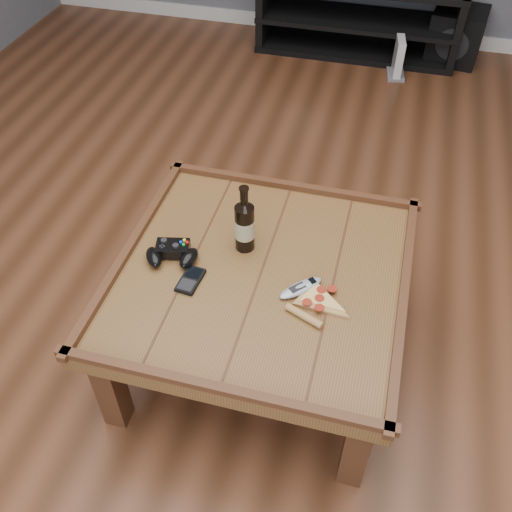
% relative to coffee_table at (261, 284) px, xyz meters
% --- Properties ---
extents(ground, '(6.00, 6.00, 0.00)m').
position_rel_coffee_table_xyz_m(ground, '(0.00, 0.00, -0.39)').
color(ground, '#432413').
rests_on(ground, ground).
extents(baseboard, '(5.00, 0.02, 0.10)m').
position_rel_coffee_table_xyz_m(baseboard, '(0.00, 2.99, -0.34)').
color(baseboard, silver).
rests_on(baseboard, ground).
extents(coffee_table, '(1.03, 1.03, 0.48)m').
position_rel_coffee_table_xyz_m(coffee_table, '(0.00, 0.00, 0.00)').
color(coffee_table, brown).
rests_on(coffee_table, ground).
extents(media_console, '(1.40, 0.45, 0.50)m').
position_rel_coffee_table_xyz_m(media_console, '(0.00, 2.75, -0.15)').
color(media_console, black).
rests_on(media_console, ground).
extents(beer_bottle, '(0.07, 0.07, 0.27)m').
position_rel_coffee_table_xyz_m(beer_bottle, '(-0.09, 0.11, 0.17)').
color(beer_bottle, black).
rests_on(beer_bottle, coffee_table).
extents(game_controller, '(0.20, 0.16, 0.06)m').
position_rel_coffee_table_xyz_m(game_controller, '(-0.32, -0.02, 0.09)').
color(game_controller, black).
rests_on(game_controller, coffee_table).
extents(pizza_slice, '(0.23, 0.28, 0.02)m').
position_rel_coffee_table_xyz_m(pizza_slice, '(0.21, -0.09, 0.07)').
color(pizza_slice, '#B0854C').
rests_on(pizza_slice, coffee_table).
extents(smartphone, '(0.08, 0.13, 0.02)m').
position_rel_coffee_table_xyz_m(smartphone, '(-0.22, -0.10, 0.07)').
color(smartphone, black).
rests_on(smartphone, coffee_table).
extents(remote_control, '(0.15, 0.16, 0.02)m').
position_rel_coffee_table_xyz_m(remote_control, '(0.15, -0.05, 0.07)').
color(remote_control, '#9A9EA7').
rests_on(remote_control, coffee_table).
extents(subwoofer, '(0.39, 0.39, 0.35)m').
position_rel_coffee_table_xyz_m(subwoofer, '(0.68, 2.80, -0.22)').
color(subwoofer, black).
rests_on(subwoofer, ground).
extents(game_console, '(0.14, 0.22, 0.25)m').
position_rel_coffee_table_xyz_m(game_console, '(0.32, 2.45, -0.28)').
color(game_console, slate).
rests_on(game_console, ground).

